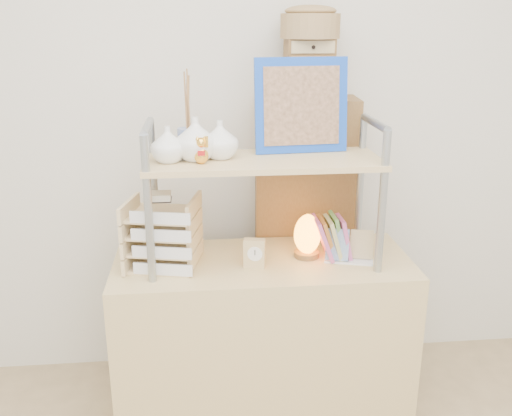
{
  "coord_description": "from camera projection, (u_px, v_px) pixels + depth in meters",
  "views": [
    {
      "loc": [
        -0.24,
        -0.91,
        1.68
      ],
      "look_at": [
        -0.03,
        1.2,
        0.97
      ],
      "focal_mm": 40.0,
      "sensor_mm": 36.0,
      "label": 1
    }
  ],
  "objects": [
    {
      "name": "hutch",
      "position": [
        246.0,
        154.0,
        2.18
      ],
      "size": [
        0.9,
        0.34,
        0.79
      ],
      "color": "#969EA4",
      "rests_on": "desk"
    },
    {
      "name": "cabinet",
      "position": [
        303.0,
        242.0,
        2.7
      ],
      "size": [
        0.47,
        0.27,
        1.35
      ],
      "primitive_type": "cube",
      "rotation": [
        0.0,
        0.0,
        -0.08
      ],
      "color": "brown",
      "rests_on": "ground"
    },
    {
      "name": "letter_tray",
      "position": [
        163.0,
        237.0,
        2.21
      ],
      "size": [
        0.29,
        0.28,
        0.3
      ],
      "color": "tan",
      "rests_on": "desk"
    },
    {
      "name": "salt_lamp",
      "position": [
        307.0,
        235.0,
        2.31
      ],
      "size": [
        0.12,
        0.11,
        0.18
      ],
      "color": "brown",
      "rests_on": "desk"
    },
    {
      "name": "woven_basket",
      "position": [
        310.0,
        26.0,
        2.37
      ],
      "size": [
        0.25,
        0.25,
        0.1
      ],
      "primitive_type": "cylinder",
      "color": "olive",
      "rests_on": "drawer_chest"
    },
    {
      "name": "desk_clock",
      "position": [
        254.0,
        253.0,
        2.22
      ],
      "size": [
        0.09,
        0.05,
        0.12
      ],
      "color": "tan",
      "rests_on": "desk"
    },
    {
      "name": "drawer_chest",
      "position": [
        309.0,
        69.0,
        2.43
      ],
      "size": [
        0.2,
        0.16,
        0.25
      ],
      "color": "brown",
      "rests_on": "cabinet"
    },
    {
      "name": "postcard_stand",
      "position": [
        349.0,
        253.0,
        2.28
      ],
      "size": [
        0.2,
        0.1,
        0.14
      ],
      "color": "white",
      "rests_on": "desk"
    },
    {
      "name": "desk",
      "position": [
        263.0,
        341.0,
        2.42
      ],
      "size": [
        1.2,
        0.5,
        0.75
      ],
      "primitive_type": "cube",
      "color": "tan",
      "rests_on": "ground"
    },
    {
      "name": "room_shell",
      "position": [
        306.0,
        10.0,
        1.25
      ],
      "size": [
        3.42,
        3.41,
        2.61
      ],
      "color": "silver",
      "rests_on": "ground"
    }
  ]
}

